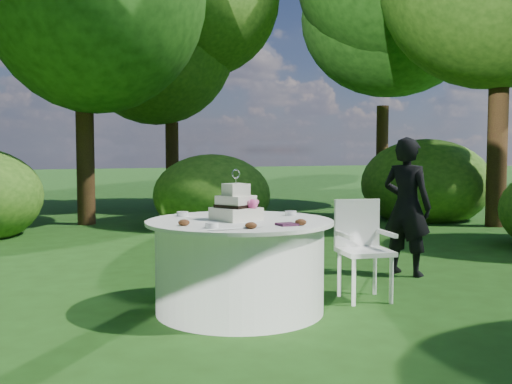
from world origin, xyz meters
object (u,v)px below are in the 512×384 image
table (240,265)px  chair (362,242)px  napkins (287,224)px  guest (407,206)px  cake (236,206)px

table → chair: bearing=-2.8°
napkins → table: napkins is taller
napkins → guest: bearing=27.7°
table → chair: chair is taller
guest → chair: (-1.03, -0.64, -0.23)m
napkins → cake: 0.56m
table → cake: cake is taller
guest → table: (-2.22, -0.58, -0.36)m
napkins → table: (-0.19, 0.49, -0.39)m
cake → napkins: bearing=-67.6°
napkins → table: 0.65m
chair → guest: bearing=31.7°
napkins → chair: bearing=23.1°
cake → chair: bearing=-3.6°
napkins → cake: (-0.21, 0.50, 0.10)m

